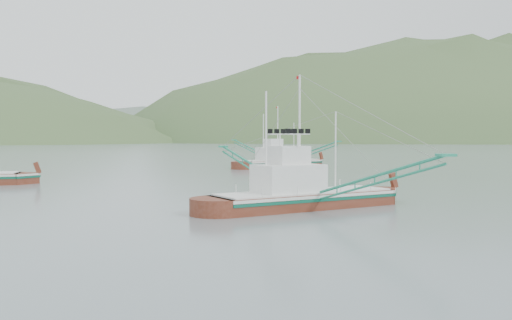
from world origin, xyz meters
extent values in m
plane|color=slate|center=(0.00, 0.00, 0.00)|extent=(1200.00, 1200.00, 0.00)
cube|color=#592212|center=(2.69, 0.10, 0.19)|extent=(14.28, 8.82, 1.86)
cube|color=silver|center=(2.69, 0.10, 0.97)|extent=(14.05, 8.78, 0.20)
cube|color=#0C543E|center=(2.69, 0.10, 0.74)|extent=(14.06, 8.80, 0.20)
cube|color=silver|center=(2.69, 0.10, 1.16)|extent=(13.56, 8.38, 0.11)
cube|color=silver|center=(1.41, -0.44, 2.14)|extent=(5.43, 4.54, 2.04)
cube|color=silver|center=(1.41, -0.44, 3.81)|extent=(3.02, 2.82, 1.30)
cylinder|color=white|center=(2.26, -0.08, 5.29)|extent=(0.15, 0.15, 8.36)
cylinder|color=white|center=(-0.31, -1.16, 4.67)|extent=(0.13, 0.13, 7.10)
cylinder|color=white|center=(5.26, 1.18, 4.04)|extent=(0.11, 0.11, 5.85)
cube|color=#592212|center=(10.07, 50.04, 0.19)|extent=(14.48, 10.23, 1.92)
cube|color=silver|center=(10.07, 50.04, 1.01)|extent=(14.26, 10.16, 0.21)
cube|color=#0C543E|center=(10.07, 50.04, 0.77)|extent=(14.27, 10.18, 0.21)
cube|color=silver|center=(10.07, 50.04, 1.20)|extent=(13.76, 9.72, 0.12)
cube|color=silver|center=(8.80, 49.36, 2.21)|extent=(5.68, 4.98, 2.11)
cube|color=silver|center=(8.80, 49.36, 3.93)|extent=(3.20, 3.04, 1.34)
cylinder|color=white|center=(9.64, 49.82, 5.47)|extent=(0.15, 0.15, 8.63)
cylinder|color=white|center=(7.11, 48.45, 4.82)|extent=(0.13, 0.13, 7.34)
cylinder|color=white|center=(12.60, 51.42, 4.17)|extent=(0.12, 0.12, 6.04)
ellipsoid|color=#3F592E|center=(240.00, 430.00, 0.00)|extent=(684.00, 432.00, 306.00)
ellipsoid|color=slate|center=(30.00, 560.00, 0.00)|extent=(960.00, 400.00, 240.00)
camera|label=1|loc=(-6.39, -39.62, 5.24)|focal=40.00mm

